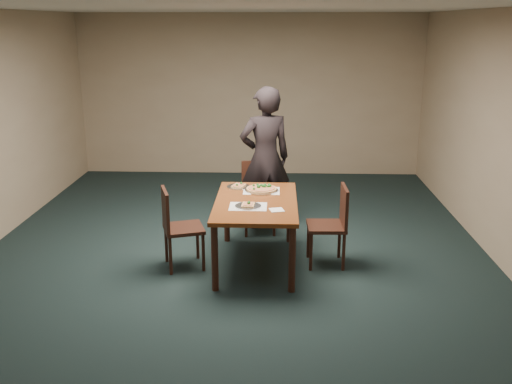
{
  "coord_description": "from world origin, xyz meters",
  "views": [
    {
      "loc": [
        0.49,
        -6.06,
        2.64
      ],
      "look_at": [
        0.26,
        -0.07,
        0.85
      ],
      "focal_mm": 40.0,
      "sensor_mm": 36.0,
      "label": 1
    }
  ],
  "objects_px": {
    "dining_table": "(256,209)",
    "chair_far": "(258,192)",
    "chair_left": "(176,224)",
    "slice_plate_near": "(248,205)",
    "diner": "(265,158)",
    "pizza_pan": "(262,189)",
    "chair_right": "(333,221)",
    "slice_plate_far": "(239,186)"
  },
  "relations": [
    {
      "from": "dining_table",
      "to": "slice_plate_far",
      "type": "relative_size",
      "value": 5.36
    },
    {
      "from": "chair_far",
      "to": "diner",
      "type": "height_order",
      "value": "diner"
    },
    {
      "from": "diner",
      "to": "slice_plate_far",
      "type": "xyz_separation_m",
      "value": [
        -0.3,
        -0.73,
        -0.17
      ]
    },
    {
      "from": "chair_left",
      "to": "diner",
      "type": "height_order",
      "value": "diner"
    },
    {
      "from": "diner",
      "to": "slice_plate_far",
      "type": "distance_m",
      "value": 0.81
    },
    {
      "from": "dining_table",
      "to": "chair_far",
      "type": "bearing_deg",
      "value": 90.65
    },
    {
      "from": "pizza_pan",
      "to": "slice_plate_near",
      "type": "bearing_deg",
      "value": -101.98
    },
    {
      "from": "chair_left",
      "to": "chair_right",
      "type": "relative_size",
      "value": 1.0
    },
    {
      "from": "dining_table",
      "to": "chair_left",
      "type": "height_order",
      "value": "chair_left"
    },
    {
      "from": "diner",
      "to": "slice_plate_far",
      "type": "height_order",
      "value": "diner"
    },
    {
      "from": "diner",
      "to": "pizza_pan",
      "type": "relative_size",
      "value": 4.79
    },
    {
      "from": "chair_left",
      "to": "slice_plate_near",
      "type": "height_order",
      "value": "chair_left"
    },
    {
      "from": "diner",
      "to": "slice_plate_near",
      "type": "distance_m",
      "value": 1.49
    },
    {
      "from": "chair_left",
      "to": "diner",
      "type": "distance_m",
      "value": 1.73
    },
    {
      "from": "chair_far",
      "to": "chair_left",
      "type": "xyz_separation_m",
      "value": [
        -0.86,
        -1.24,
        0.0
      ]
    },
    {
      "from": "pizza_pan",
      "to": "slice_plate_near",
      "type": "xyz_separation_m",
      "value": [
        -0.13,
        -0.6,
        -0.01
      ]
    },
    {
      "from": "chair_left",
      "to": "diner",
      "type": "bearing_deg",
      "value": -52.08
    },
    {
      "from": "chair_right",
      "to": "chair_far",
      "type": "bearing_deg",
      "value": -142.84
    },
    {
      "from": "chair_far",
      "to": "slice_plate_near",
      "type": "bearing_deg",
      "value": -100.11
    },
    {
      "from": "chair_left",
      "to": "chair_far",
      "type": "bearing_deg",
      "value": -52.62
    },
    {
      "from": "chair_right",
      "to": "pizza_pan",
      "type": "height_order",
      "value": "chair_right"
    },
    {
      "from": "chair_far",
      "to": "slice_plate_near",
      "type": "xyz_separation_m",
      "value": [
        -0.06,
        -1.33,
        0.25
      ]
    },
    {
      "from": "diner",
      "to": "slice_plate_near",
      "type": "height_order",
      "value": "diner"
    },
    {
      "from": "chair_far",
      "to": "pizza_pan",
      "type": "xyz_separation_m",
      "value": [
        0.06,
        -0.73,
        0.26
      ]
    },
    {
      "from": "chair_far",
      "to": "chair_left",
      "type": "height_order",
      "value": "same"
    },
    {
      "from": "chair_far",
      "to": "slice_plate_near",
      "type": "distance_m",
      "value": 1.35
    },
    {
      "from": "chair_far",
      "to": "diner",
      "type": "relative_size",
      "value": 0.49
    },
    {
      "from": "pizza_pan",
      "to": "slice_plate_near",
      "type": "relative_size",
      "value": 1.39
    },
    {
      "from": "diner",
      "to": "slice_plate_near",
      "type": "bearing_deg",
      "value": 66.52
    },
    {
      "from": "pizza_pan",
      "to": "slice_plate_far",
      "type": "relative_size",
      "value": 1.39
    },
    {
      "from": "slice_plate_far",
      "to": "chair_far",
      "type": "bearing_deg",
      "value": 69.56
    },
    {
      "from": "pizza_pan",
      "to": "dining_table",
      "type": "bearing_deg",
      "value": -97.52
    },
    {
      "from": "chair_far",
      "to": "slice_plate_far",
      "type": "distance_m",
      "value": 0.67
    },
    {
      "from": "chair_far",
      "to": "chair_left",
      "type": "relative_size",
      "value": 1.0
    },
    {
      "from": "chair_right",
      "to": "slice_plate_near",
      "type": "xyz_separation_m",
      "value": [
        -0.94,
        -0.24,
        0.25
      ]
    },
    {
      "from": "chair_left",
      "to": "slice_plate_near",
      "type": "xyz_separation_m",
      "value": [
        0.79,
        -0.08,
        0.25
      ]
    },
    {
      "from": "dining_table",
      "to": "chair_right",
      "type": "relative_size",
      "value": 1.65
    },
    {
      "from": "dining_table",
      "to": "slice_plate_far",
      "type": "height_order",
      "value": "slice_plate_far"
    },
    {
      "from": "chair_left",
      "to": "slice_plate_far",
      "type": "height_order",
      "value": "chair_left"
    },
    {
      "from": "chair_far",
      "to": "pizza_pan",
      "type": "bearing_deg",
      "value": -92.36
    },
    {
      "from": "dining_table",
      "to": "chair_left",
      "type": "xyz_separation_m",
      "value": [
        -0.87,
        -0.13,
        -0.14
      ]
    },
    {
      "from": "chair_far",
      "to": "slice_plate_far",
      "type": "bearing_deg",
      "value": -117.8
    }
  ]
}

